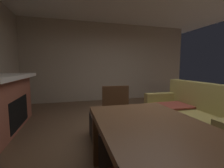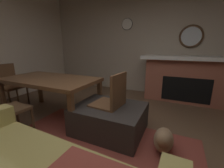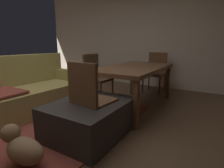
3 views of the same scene
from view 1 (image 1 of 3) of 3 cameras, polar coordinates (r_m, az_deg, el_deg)
floor at (r=2.97m, az=13.65°, el=-18.34°), size 7.72×7.72×0.00m
wall_left at (r=5.73m, az=-1.87°, el=8.21°), size 0.12×6.40×2.84m
area_rug at (r=2.87m, az=16.53°, el=-19.21°), size 2.60×2.00×0.01m
fireplace at (r=3.58m, az=-36.28°, el=-5.83°), size 2.08×0.76×1.09m
couch at (r=3.20m, az=28.47°, el=-10.87°), size 2.07×0.97×0.94m
ottoman_coffee_table at (r=2.51m, az=2.65°, el=-17.56°), size 1.03×0.82×0.42m
tv_remote at (r=2.50m, az=0.08°, el=-12.18°), size 0.13×0.16×0.02m
dining_table at (r=1.30m, az=19.23°, el=-19.69°), size 1.75×0.93×0.74m
dining_chair_west at (r=2.43m, az=1.86°, el=-10.56°), size 0.48×0.48×0.93m
small_dog at (r=3.30m, az=0.92°, el=-12.04°), size 0.25×0.50×0.34m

